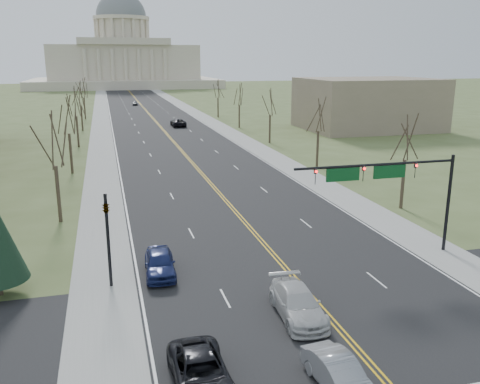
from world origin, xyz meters
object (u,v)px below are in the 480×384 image
car_sb_outer_lead (201,373)px  car_far_sb (135,103)px  signal_left (107,230)px  signal_mast (388,179)px  car_far_nb (178,122)px  car_sb_inner_lead (339,374)px  car_sb_outer_second (160,263)px  car_sb_inner_second (298,303)px

car_sb_outer_lead → car_far_sb: bearing=87.1°
signal_left → car_sb_outer_lead: bearing=-72.8°
signal_mast → car_sb_outer_lead: 19.83m
signal_left → car_far_nb: size_ratio=1.00×
signal_left → car_far_sb: signal_left is taller
car_far_nb → car_far_sb: bearing=-84.6°
car_far_sb → signal_left: bearing=-91.0°
signal_mast → car_sb_inner_lead: signal_mast is taller
car_sb_outer_lead → car_sb_inner_lead: bearing=-16.5°
signal_left → car_sb_inner_lead: (9.24, -13.08, -2.98)m
car_far_nb → car_far_sb: size_ratio=1.55×
car_sb_outer_lead → car_sb_outer_second: (-0.40, 12.40, 0.09)m
signal_mast → signal_left: 19.06m
car_sb_inner_lead → signal_mast: bearing=47.4°
car_sb_outer_second → car_far_nb: size_ratio=0.80×
car_sb_outer_lead → car_sb_outer_second: size_ratio=1.09×
car_sb_inner_lead → car_far_sb: (0.39, 141.82, -0.06)m
signal_mast → car_far_nb: size_ratio=2.02×
signal_mast → car_far_nb: (-3.77, 75.98, -4.92)m
car_sb_inner_second → car_sb_outer_second: size_ratio=1.14×
signal_left → car_sb_outer_lead: size_ratio=1.15×
car_sb_outer_lead → car_far_sb: 140.31m
signal_mast → car_far_sb: size_ratio=3.13×
car_sb_inner_second → car_far_nb: (5.33, 82.64, 0.04)m
car_far_sb → car_sb_outer_second: bearing=-89.6°
car_sb_outer_lead → car_far_sb: car_sb_outer_lead is taller
signal_left → car_sb_inner_lead: signal_left is taller
signal_mast → car_sb_outer_second: bearing=176.5°
car_sb_inner_lead → car_sb_inner_second: bearing=78.6°
car_sb_inner_lead → car_sb_inner_second: size_ratio=0.80×
signal_left → car_sb_outer_second: signal_left is taller
car_sb_inner_second → car_far_nb: 82.81m
car_sb_outer_lead → car_far_nb: car_far_nb is taller
car_far_nb → car_far_sb: (-5.54, 52.77, -0.17)m
car_sb_inner_lead → car_sb_inner_second: (0.60, 6.41, 0.07)m
car_sb_inner_lead → car_sb_outer_lead: size_ratio=0.84×
car_sb_inner_lead → signal_left: bearing=119.3°
signal_left → car_sb_inner_second: (9.84, -6.67, -2.91)m
car_far_sb → car_far_nb: bearing=-80.7°
car_sb_outer_lead → car_sb_inner_second: size_ratio=0.95×
car_sb_inner_lead → car_far_nb: size_ratio=0.73×
signal_mast → car_sb_inner_lead: size_ratio=2.77×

